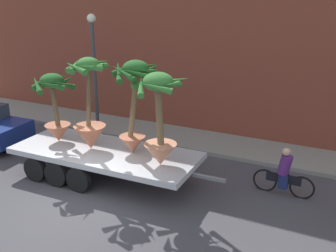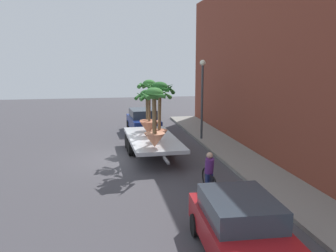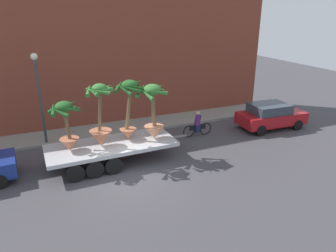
% 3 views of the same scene
% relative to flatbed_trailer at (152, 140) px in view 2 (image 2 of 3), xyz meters
% --- Properties ---
extents(ground_plane, '(60.00, 60.00, 0.00)m').
position_rel_flatbed_trailer_xyz_m(ground_plane, '(0.61, -1.80, -0.77)').
color(ground_plane, '#423F44').
extents(sidewalk, '(24.00, 2.20, 0.15)m').
position_rel_flatbed_trailer_xyz_m(sidewalk, '(0.61, 4.30, -0.70)').
color(sidewalk, gray).
rests_on(sidewalk, ground).
extents(building_facade, '(24.00, 1.20, 9.49)m').
position_rel_flatbed_trailer_xyz_m(building_facade, '(0.61, 6.00, 3.98)').
color(building_facade, brown).
rests_on(building_facade, ground).
extents(flatbed_trailer, '(7.13, 2.59, 0.98)m').
position_rel_flatbed_trailer_xyz_m(flatbed_trailer, '(0.00, 0.00, 0.00)').
color(flatbed_trailer, '#B7BABF').
rests_on(flatbed_trailer, ground).
extents(potted_palm_rear, '(1.43, 1.52, 2.33)m').
position_rel_flatbed_trailer_xyz_m(potted_palm_rear, '(-1.68, 0.01, 1.45)').
color(potted_palm_rear, '#B26647').
rests_on(potted_palm_rear, flatbed_trailer).
extents(potted_palm_middle, '(1.73, 1.60, 2.76)m').
position_rel_flatbed_trailer_xyz_m(potted_palm_middle, '(2.33, -0.17, 1.59)').
color(potted_palm_middle, tan).
rests_on(potted_palm_middle, flatbed_trailer).
extents(potted_palm_front, '(1.38, 1.37, 2.98)m').
position_rel_flatbed_trailer_xyz_m(potted_palm_front, '(-0.21, -0.08, 1.41)').
color(potted_palm_front, '#B26647').
rests_on(potted_palm_front, flatbed_trailer).
extents(potted_palm_extra, '(1.62, 1.64, 2.96)m').
position_rel_flatbed_trailer_xyz_m(potted_palm_extra, '(1.26, 0.24, 1.92)').
color(potted_palm_extra, '#B26647').
rests_on(potted_palm_extra, flatbed_trailer).
extents(cyclist, '(1.84, 0.34, 1.54)m').
position_rel_flatbed_trailer_xyz_m(cyclist, '(5.67, 1.45, -0.10)').
color(cyclist, black).
rests_on(cyclist, ground).
extents(parked_car, '(4.21, 2.14, 1.58)m').
position_rel_flatbed_trailer_xyz_m(parked_car, '(10.44, 0.82, 0.06)').
color(parked_car, maroon).
rests_on(parked_car, ground).
extents(trailing_car, '(4.20, 2.12, 1.58)m').
position_rel_flatbed_trailer_xyz_m(trailing_car, '(-6.08, 0.26, 0.05)').
color(trailing_car, navy).
rests_on(trailing_car, ground).
extents(street_lamp, '(0.36, 0.36, 4.83)m').
position_rel_flatbed_trailer_xyz_m(street_lamp, '(-2.60, 3.50, 2.46)').
color(street_lamp, '#383D42').
rests_on(street_lamp, sidewalk).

